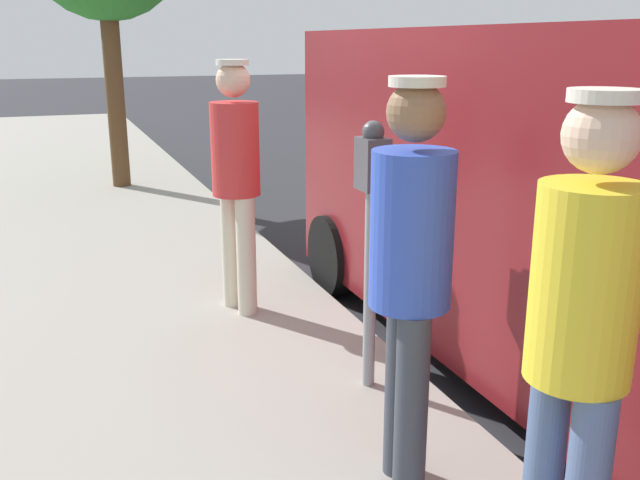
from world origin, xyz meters
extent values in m
plane|color=#2D2D33|center=(0.00, 0.00, 0.00)|extent=(80.00, 80.00, 0.00)
cylinder|color=gray|center=(1.35, 0.98, 0.72)|extent=(0.07, 0.07, 1.15)
cube|color=#4C4C51|center=(1.35, 0.98, 1.44)|extent=(0.14, 0.18, 0.28)
sphere|color=#47474C|center=(1.35, 0.98, 1.61)|extent=(0.12, 0.12, 0.12)
cylinder|color=#383D47|center=(1.64, 2.02, 0.58)|extent=(0.14, 0.14, 0.86)
cylinder|color=#383D47|center=(1.58, 1.81, 0.58)|extent=(0.14, 0.14, 0.86)
cylinder|color=blue|center=(1.61, 1.92, 1.34)|extent=(0.34, 0.34, 0.65)
sphere|color=#8C6647|center=(1.61, 1.92, 1.81)|extent=(0.23, 0.23, 0.23)
cylinder|color=silver|center=(1.61, 1.92, 1.92)|extent=(0.22, 0.22, 0.04)
cylinder|color=#4C608C|center=(1.41, 2.59, 0.58)|extent=(0.14, 0.14, 0.86)
cylinder|color=yellow|center=(1.41, 2.70, 1.33)|extent=(0.34, 0.34, 0.64)
sphere|color=beige|center=(1.41, 2.70, 1.80)|extent=(0.23, 0.23, 0.23)
cylinder|color=silver|center=(1.41, 2.70, 1.92)|extent=(0.22, 0.22, 0.04)
cylinder|color=beige|center=(1.76, -0.55, 0.58)|extent=(0.14, 0.14, 0.87)
cylinder|color=beige|center=(1.71, -0.34, 0.58)|extent=(0.14, 0.14, 0.87)
cylinder|color=red|center=(1.73, -0.45, 1.34)|extent=(0.34, 0.34, 0.65)
sphere|color=beige|center=(1.73, -0.45, 1.81)|extent=(0.23, 0.23, 0.23)
cylinder|color=silver|center=(1.73, -0.45, 1.93)|extent=(0.22, 0.22, 0.04)
cube|color=maroon|center=(-0.15, 1.16, 1.17)|extent=(2.01, 5.20, 1.96)
cube|color=black|center=(-0.15, -1.29, 1.56)|extent=(1.84, 0.08, 0.88)
cylinder|color=black|center=(0.80, -0.88, 0.34)|extent=(0.22, 0.68, 0.68)
cylinder|color=black|center=(-1.10, -0.89, 0.34)|extent=(0.22, 0.68, 0.68)
cylinder|color=brown|center=(2.06, -5.56, 1.39)|extent=(0.24, 0.24, 2.47)
camera|label=1|loc=(2.95, 4.35, 2.07)|focal=39.58mm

